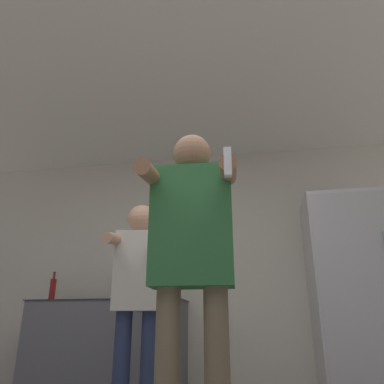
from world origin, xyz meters
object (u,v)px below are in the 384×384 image
Objects in this scene: bottle_green_wine at (151,290)px; person_man_side at (138,287)px; refrigerator at (355,297)px; bottle_dark_rum at (126,287)px; bottle_short_whiskey at (53,289)px; person_woman_foreground at (192,253)px.

person_man_side is (0.19, -1.00, -0.08)m from bottle_green_wine.
refrigerator is at bearing 28.38° from person_man_side.
bottle_dark_rum is 0.20× the size of person_man_side.
person_man_side is at bearing -151.62° from refrigerator.
refrigerator is 2.98m from bottle_short_whiskey.
refrigerator is 6.02× the size of bottle_short_whiskey.
bottle_green_wine is (-1.90, 0.07, 0.10)m from refrigerator.
bottle_short_whiskey is 0.19× the size of person_man_side.
person_woman_foreground is 0.99m from person_man_side.
bottle_short_whiskey is at bearing 141.74° from person_man_side.
refrigerator is 1.90m from bottle_green_wine.
bottle_green_wine is at bearing 0.00° from bottle_dark_rum.
bottle_dark_rum is at bearing 178.08° from refrigerator.
bottle_dark_rum reaches higher than bottle_short_whiskey.
refrigerator is 2.10m from person_woman_foreground.
bottle_short_whiskey is at bearing 134.84° from person_woman_foreground.
bottle_dark_rum is at bearing 118.97° from person_woman_foreground.
person_man_side is (-0.55, 0.82, -0.08)m from person_woman_foreground.
person_woman_foreground is at bearing -61.03° from bottle_dark_rum.
person_woman_foreground is (1.01, -1.82, -0.03)m from bottle_dark_rum.
bottle_short_whiskey reaches higher than bottle_green_wine.
person_man_side is at bearing -65.20° from bottle_dark_rum.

